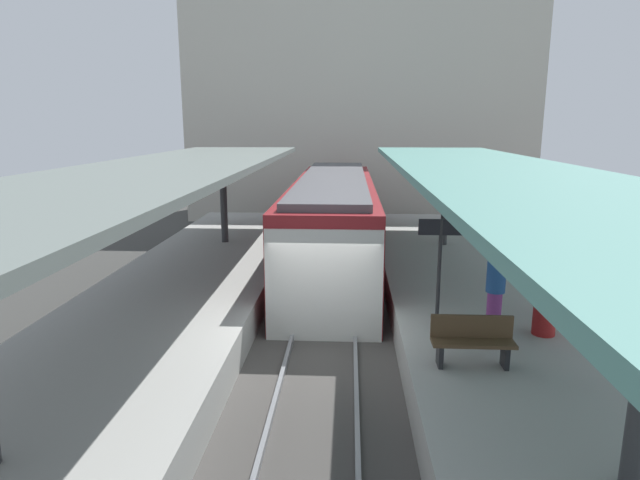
{
  "coord_description": "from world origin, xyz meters",
  "views": [
    {
      "loc": [
        0.55,
        -10.5,
        5.07
      ],
      "look_at": [
        -0.37,
        6.16,
        1.44
      ],
      "focal_mm": 30.08,
      "sensor_mm": 36.0,
      "label": 1
    }
  ],
  "objects_px": {
    "platform_bench": "(472,339)",
    "passenger_near_bench": "(495,290)",
    "commuter_train": "(333,221)",
    "litter_bin": "(545,315)",
    "passenger_mid_platform": "(566,281)",
    "platform_sign": "(440,248)"
  },
  "relations": [
    {
      "from": "passenger_near_bench",
      "to": "passenger_mid_platform",
      "type": "height_order",
      "value": "passenger_near_bench"
    },
    {
      "from": "platform_bench",
      "to": "platform_sign",
      "type": "relative_size",
      "value": 0.63
    },
    {
      "from": "platform_sign",
      "to": "passenger_mid_platform",
      "type": "bearing_deg",
      "value": 9.89
    },
    {
      "from": "commuter_train",
      "to": "passenger_mid_platform",
      "type": "xyz_separation_m",
      "value": [
        5.12,
        -7.31,
        0.11
      ]
    },
    {
      "from": "platform_bench",
      "to": "passenger_mid_platform",
      "type": "distance_m",
      "value": 3.42
    },
    {
      "from": "litter_bin",
      "to": "passenger_mid_platform",
      "type": "bearing_deg",
      "value": 51.77
    },
    {
      "from": "litter_bin",
      "to": "passenger_near_bench",
      "type": "relative_size",
      "value": 0.44
    },
    {
      "from": "litter_bin",
      "to": "platform_bench",
      "type": "bearing_deg",
      "value": -139.67
    },
    {
      "from": "passenger_mid_platform",
      "to": "litter_bin",
      "type": "bearing_deg",
      "value": -128.23
    },
    {
      "from": "commuter_train",
      "to": "platform_sign",
      "type": "relative_size",
      "value": 6.27
    },
    {
      "from": "platform_bench",
      "to": "passenger_mid_platform",
      "type": "xyz_separation_m",
      "value": [
        2.44,
        2.37,
        0.38
      ]
    },
    {
      "from": "platform_bench",
      "to": "platform_sign",
      "type": "height_order",
      "value": "platform_sign"
    },
    {
      "from": "commuter_train",
      "to": "passenger_near_bench",
      "type": "distance_m",
      "value": 9.06
    },
    {
      "from": "platform_sign",
      "to": "passenger_near_bench",
      "type": "relative_size",
      "value": 1.22
    },
    {
      "from": "commuter_train",
      "to": "litter_bin",
      "type": "xyz_separation_m",
      "value": [
        4.41,
        -8.21,
        -0.33
      ]
    },
    {
      "from": "commuter_train",
      "to": "platform_sign",
      "type": "height_order",
      "value": "commuter_train"
    },
    {
      "from": "platform_sign",
      "to": "litter_bin",
      "type": "distance_m",
      "value": 2.4
    },
    {
      "from": "platform_sign",
      "to": "passenger_near_bench",
      "type": "distance_m",
      "value": 1.34
    },
    {
      "from": "platform_bench",
      "to": "passenger_near_bench",
      "type": "distance_m",
      "value": 1.52
    },
    {
      "from": "platform_bench",
      "to": "litter_bin",
      "type": "distance_m",
      "value": 2.26
    },
    {
      "from": "platform_bench",
      "to": "platform_sign",
      "type": "xyz_separation_m",
      "value": [
        -0.29,
        1.89,
        1.16
      ]
    },
    {
      "from": "commuter_train",
      "to": "platform_sign",
      "type": "xyz_separation_m",
      "value": [
        2.39,
        -7.79,
        0.9
      ]
    }
  ]
}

